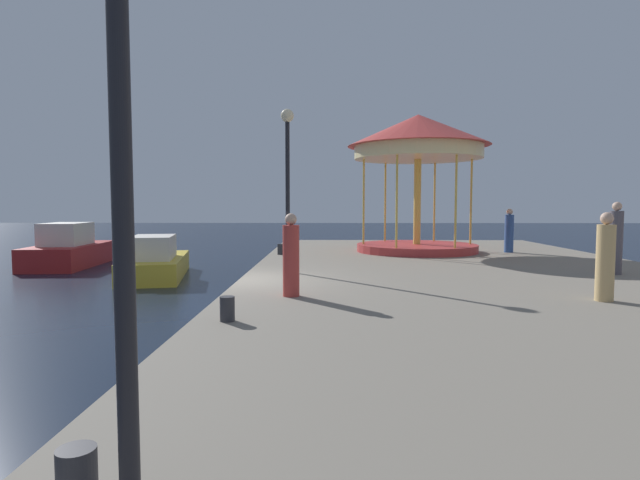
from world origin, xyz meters
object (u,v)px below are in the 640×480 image
bollard_center (281,249)px  lamp_post_mid_promenade (288,162)px  person_by_the_water (291,258)px  motorboat_yellow (155,262)px  person_far_corner (509,232)px  lamp_post_near_edge (117,7)px  carousel (418,150)px  bollard_north (77,480)px  person_mid_promenade (605,260)px  bollard_south (227,309)px  person_near_carousel (616,240)px  motorboat_red (69,250)px

bollard_center → lamp_post_mid_promenade: bearing=-82.3°
person_by_the_water → motorboat_yellow: bearing=124.5°
bollard_center → person_far_corner: (8.85, 1.01, 0.60)m
lamp_post_near_edge → lamp_post_mid_promenade: lamp_post_mid_promenade is taller
motorboat_yellow → carousel: carousel is taller
bollard_north → person_mid_promenade: 9.81m
bollard_south → bollard_center: 10.87m
carousel → lamp_post_near_edge: carousel is taller
bollard_south → person_far_corner: bearing=53.8°
bollard_center → person_near_carousel: bearing=-28.8°
motorboat_red → person_mid_promenade: bearing=-35.6°
carousel → motorboat_red: bearing=174.1°
lamp_post_mid_promenade → person_far_corner: size_ratio=2.62×
lamp_post_mid_promenade → person_mid_promenade: (6.49, -4.18, -2.23)m
lamp_post_near_edge → bollard_north: size_ratio=10.80×
person_mid_promenade → person_near_carousel: 4.50m
person_mid_promenade → person_near_carousel: bearing=58.6°
lamp_post_mid_promenade → motorboat_red: bearing=142.7°
person_far_corner → person_near_carousel: bearing=-84.1°
carousel → person_near_carousel: bearing=-57.1°
bollard_center → person_far_corner: 8.93m
person_far_corner → motorboat_yellow: bearing=-173.4°
motorboat_red → lamp_post_mid_promenade: size_ratio=1.19×
motorboat_red → bollard_center: (9.40, -2.78, 0.30)m
lamp_post_near_edge → person_near_carousel: 14.21m
lamp_post_mid_promenade → person_by_the_water: bearing=-84.6°
bollard_south → person_far_corner: person_far_corner is taller
lamp_post_mid_promenade → person_far_corner: (8.19, 5.88, -2.24)m
lamp_post_near_edge → motorboat_yellow: bearing=108.3°
motorboat_yellow → motorboat_red: bearing=145.6°
motorboat_red → lamp_post_mid_promenade: (10.06, -7.66, 3.14)m
bollard_south → person_by_the_water: (0.87, 2.25, 0.59)m
bollard_center → motorboat_yellow: bearing=-173.1°
motorboat_yellow → person_mid_promenade: size_ratio=3.17×
carousel → bollard_south: bearing=-113.0°
bollard_center → person_far_corner: size_ratio=0.23×
person_by_the_water → person_far_corner: bearing=50.9°
motorboat_yellow → person_far_corner: (13.38, 1.56, 1.03)m
bollard_south → person_by_the_water: bearing=68.9°
bollard_center → bollard_south: bearing=-89.3°
bollard_north → bollard_center: (-0.23, 15.98, 0.00)m
person_mid_promenade → bollard_north: bearing=-135.0°
person_near_carousel → person_by_the_water: person_near_carousel is taller
bollard_center → motorboat_red: bearing=163.5°
carousel → bollard_center: size_ratio=13.83×
person_mid_promenade → person_by_the_water: (-6.13, 0.43, -0.02)m
motorboat_red → motorboat_yellow: motorboat_red is taller
bollard_south → bollard_center: size_ratio=1.00×
person_far_corner → person_near_carousel: 6.26m
carousel → bollard_north: 18.37m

